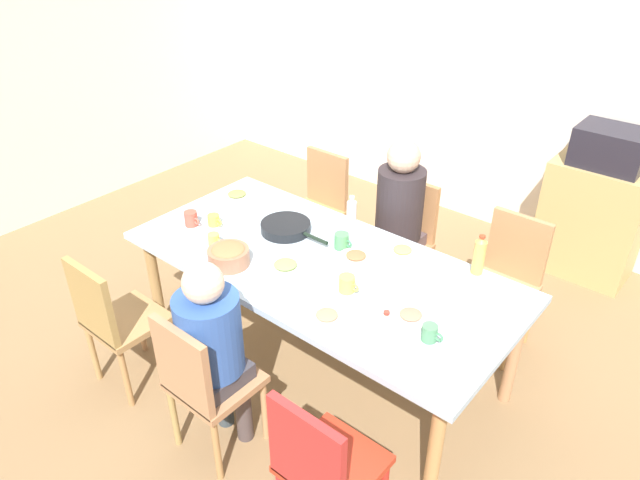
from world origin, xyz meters
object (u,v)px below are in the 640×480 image
(chair_1, at_px, (403,235))
(cup_0, at_px, (341,241))
(cup_2, at_px, (191,219))
(chair_5, at_px, (202,381))
(dining_table, at_px, (320,271))
(microwave, at_px, (611,147))
(plate_4, at_px, (286,266))
(chair_2, at_px, (319,203))
(serving_pan, at_px, (286,227))
(side_cabinet, at_px, (591,220))
(plate_0, at_px, (237,195))
(cup_1, at_px, (430,333))
(plate_3, at_px, (327,317))
(bottle_1, at_px, (479,255))
(plate_1, at_px, (356,257))
(chair_4, at_px, (507,276))
(person_5, at_px, (212,341))
(chair_0, at_px, (322,465))
(plate_2, at_px, (411,316))
(chair_3, at_px, (113,318))
(cup_3, at_px, (214,220))
(bottle_0, at_px, (385,328))
(bowl_0, at_px, (229,255))
(cup_4, at_px, (347,284))
(plate_5, at_px, (402,251))
(bottle_2, at_px, (352,211))
(cup_5, at_px, (214,240))

(chair_1, height_order, cup_0, chair_1)
(chair_1, bearing_deg, cup_2, -129.06)
(chair_5, distance_m, cup_0, 1.16)
(dining_table, bearing_deg, microwave, 66.49)
(cup_2, xyz_separation_m, microwave, (1.83, 2.32, 0.24))
(chair_5, relative_size, plate_4, 3.74)
(chair_1, height_order, chair_2, same)
(serving_pan, relative_size, side_cabinet, 0.55)
(plate_0, distance_m, cup_1, 1.87)
(plate_3, xyz_separation_m, bottle_1, (0.39, 0.86, 0.10))
(cup_2, bearing_deg, cup_1, 0.42)
(chair_2, xyz_separation_m, plate_1, (0.92, -0.76, 0.26))
(chair_4, distance_m, person_5, 1.93)
(chair_0, height_order, plate_2, chair_0)
(chair_5, bearing_deg, chair_3, 180.00)
(cup_3, relative_size, bottle_0, 0.61)
(bowl_0, distance_m, cup_4, 0.72)
(person_5, distance_m, plate_5, 1.26)
(plate_3, height_order, bottle_2, bottle_2)
(chair_5, bearing_deg, cup_1, 41.16)
(cup_1, xyz_separation_m, cup_2, (-1.75, -0.01, 0.01))
(chair_2, relative_size, person_5, 0.77)
(chair_1, bearing_deg, plate_5, -59.40)
(cup_4, bearing_deg, cup_1, -6.42)
(person_5, height_order, bottle_0, person_5)
(plate_2, distance_m, cup_5, 1.30)
(bowl_0, bearing_deg, dining_table, 41.95)
(plate_3, bearing_deg, bowl_0, 177.95)
(chair_0, bearing_deg, plate_4, 139.98)
(cup_4, bearing_deg, bottle_2, 125.36)
(chair_2, distance_m, person_5, 1.93)
(chair_4, bearing_deg, plate_3, -107.79)
(plate_3, xyz_separation_m, cup_0, (-0.36, 0.58, 0.04))
(chair_4, height_order, cup_4, chair_4)
(chair_4, height_order, plate_0, chair_4)
(bottle_2, bearing_deg, side_cabinet, 57.62)
(plate_0, height_order, bottle_1, bottle_1)
(dining_table, relative_size, plate_0, 10.11)
(chair_5, relative_size, plate_1, 4.20)
(cup_2, relative_size, cup_4, 0.97)
(chair_1, height_order, chair_3, same)
(cup_3, relative_size, cup_4, 0.91)
(dining_table, height_order, cup_5, cup_5)
(plate_0, bearing_deg, bottle_0, -19.77)
(chair_2, distance_m, plate_2, 1.80)
(dining_table, relative_size, bottle_1, 9.52)
(chair_5, distance_m, cup_3, 1.18)
(cup_4, distance_m, bottle_0, 0.44)
(chair_1, relative_size, plate_1, 4.20)
(bottle_2, bearing_deg, microwave, 57.62)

